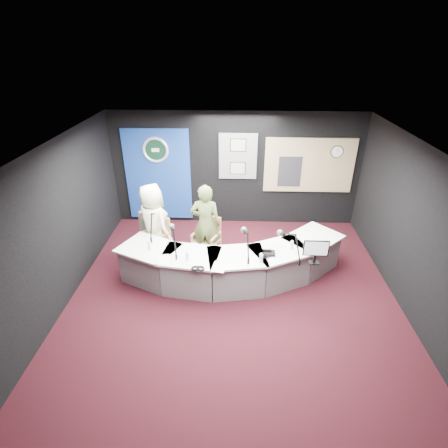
{
  "coord_description": "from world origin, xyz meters",
  "views": [
    {
      "loc": [
        0.02,
        -5.07,
        4.29
      ],
      "look_at": [
        -0.2,
        0.8,
        1.1
      ],
      "focal_mm": 28.0,
      "sensor_mm": 36.0,
      "label": 1
    }
  ],
  "objects_px": {
    "broadcast_desk": "(231,263)",
    "armchair_left": "(156,241)",
    "person_man": "(154,224)",
    "person_woman": "(206,224)",
    "armchair_right": "(206,238)"
  },
  "relations": [
    {
      "from": "broadcast_desk",
      "to": "person_woman",
      "type": "distance_m",
      "value": 0.99
    },
    {
      "from": "armchair_left",
      "to": "person_man",
      "type": "height_order",
      "value": "person_man"
    },
    {
      "from": "broadcast_desk",
      "to": "armchair_right",
      "type": "xyz_separation_m",
      "value": [
        -0.54,
        0.66,
        0.16
      ]
    },
    {
      "from": "person_man",
      "to": "person_woman",
      "type": "relative_size",
      "value": 1.0
    },
    {
      "from": "armchair_left",
      "to": "armchair_right",
      "type": "xyz_separation_m",
      "value": [
        1.08,
        0.01,
        0.1
      ]
    },
    {
      "from": "armchair_right",
      "to": "broadcast_desk",
      "type": "bearing_deg",
      "value": -27.31
    },
    {
      "from": "broadcast_desk",
      "to": "armchair_left",
      "type": "bearing_deg",
      "value": 158.08
    },
    {
      "from": "armchair_left",
      "to": "armchair_right",
      "type": "height_order",
      "value": "armchair_right"
    },
    {
      "from": "broadcast_desk",
      "to": "person_man",
      "type": "xyz_separation_m",
      "value": [
        -1.62,
        0.65,
        0.49
      ]
    },
    {
      "from": "person_woman",
      "to": "armchair_right",
      "type": "bearing_deg",
      "value": -0.0
    },
    {
      "from": "person_woman",
      "to": "broadcast_desk",
      "type": "bearing_deg",
      "value": 134.69
    },
    {
      "from": "broadcast_desk",
      "to": "person_woman",
      "type": "height_order",
      "value": "person_woman"
    },
    {
      "from": "armchair_right",
      "to": "person_man",
      "type": "relative_size",
      "value": 0.62
    },
    {
      "from": "broadcast_desk",
      "to": "armchair_left",
      "type": "height_order",
      "value": "armchair_left"
    },
    {
      "from": "armchair_left",
      "to": "armchair_right",
      "type": "relative_size",
      "value": 0.81
    }
  ]
}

